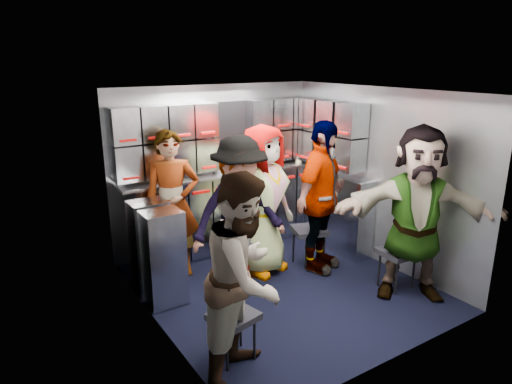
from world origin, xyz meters
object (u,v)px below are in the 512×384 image
jump_seat_near_right (398,254)px  attendant_arc_c (263,200)px  jump_seat_mid_right (309,232)px  attendant_arc_b (239,214)px  jump_seat_center (254,235)px  attendant_arc_e (416,214)px  attendant_arc_a (245,277)px  attendant_standing (172,205)px  attendant_arc_d (321,198)px  jump_seat_mid_left (231,248)px  jump_seat_near_left (234,319)px

jump_seat_near_right → attendant_arc_c: 1.58m
jump_seat_mid_right → attendant_arc_b: (-1.00, -0.05, 0.43)m
jump_seat_center → attendant_arc_e: size_ratio=0.24×
attendant_arc_b → attendant_arc_c: (0.42, 0.19, 0.03)m
attendant_arc_c → jump_seat_mid_right: bearing=-30.3°
jump_seat_center → attendant_arc_a: bearing=-124.5°
jump_seat_center → jump_seat_mid_right: size_ratio=0.89×
jump_seat_near_right → attendant_standing: attendant_standing is taller
jump_seat_mid_right → jump_seat_near_right: jump_seat_mid_right is taller
attendant_arc_c → attendant_arc_d: 0.67m
attendant_standing → attendant_arc_b: bearing=-35.7°
attendant_arc_b → attendant_arc_d: (1.00, -0.13, 0.05)m
attendant_standing → attendant_arc_d: (1.48, -0.80, 0.04)m
attendant_arc_e → jump_seat_mid_left: bearing=176.2°
jump_seat_mid_left → attendant_arc_e: size_ratio=0.24×
jump_seat_mid_left → jump_seat_center: bearing=24.0°
jump_seat_center → attendant_arc_a: (-1.10, -1.61, 0.44)m
jump_seat_near_left → jump_seat_center: 1.80m
jump_seat_near_left → attendant_arc_a: size_ratio=0.25×
jump_seat_center → attendant_arc_b: 0.72m
jump_seat_near_left → jump_seat_center: jump_seat_center is taller
jump_seat_mid_right → attendant_arc_b: attendant_arc_b is taller
attendant_arc_e → jump_seat_center: bearing=162.6°
jump_seat_center → attendant_arc_d: (0.58, -0.50, 0.51)m
jump_seat_near_left → attendant_arc_a: bearing=-90.0°
jump_seat_center → attendant_arc_b: bearing=-138.9°
attendant_arc_a → attendant_arc_c: bearing=13.8°
attendant_arc_a → attendant_arc_e: attendant_arc_e is taller
attendant_arc_d → jump_seat_center: bearing=114.2°
attendant_arc_e → attendant_arc_b: bearing=-179.6°
attendant_arc_b → attendant_arc_a: bearing=-115.5°
jump_seat_mid_left → attendant_arc_c: 0.64m
jump_seat_near_left → attendant_arc_c: bearing=48.4°
jump_seat_near_right → attendant_arc_e: (-0.00, -0.18, 0.51)m
jump_seat_mid_left → attendant_arc_d: attendant_arc_d is taller
jump_seat_mid_left → jump_seat_mid_right: jump_seat_mid_right is taller
jump_seat_mid_left → jump_seat_near_left: bearing=-118.9°
jump_seat_near_left → attendant_arc_c: attendant_arc_c is taller
jump_seat_center → attendant_arc_b: (-0.42, -0.37, 0.46)m
jump_seat_near_left → attendant_arc_c: 1.74m
jump_seat_near_left → attendant_standing: attendant_standing is taller
jump_seat_mid_left → attendant_arc_c: (0.42, 0.01, 0.48)m
jump_seat_mid_left → attendant_arc_d: (1.00, -0.31, 0.50)m
attendant_arc_a → attendant_standing: bearing=45.2°
attendant_arc_e → attendant_arc_d: bearing=151.5°
attendant_arc_a → attendant_arc_e: (2.10, 0.11, 0.08)m
jump_seat_near_right → attendant_standing: 2.52m
jump_seat_center → attendant_arc_c: 0.52m
jump_seat_mid_right → jump_seat_mid_left: bearing=172.5°
attendant_arc_c → attendant_arc_b: bearing=-172.8°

